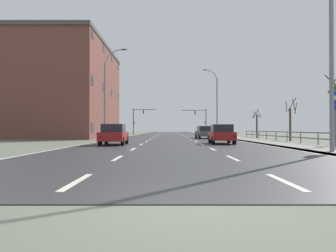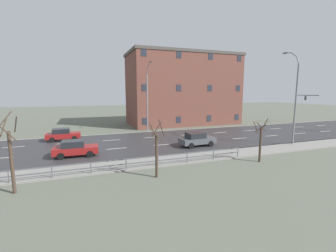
{
  "view_description": "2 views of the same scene",
  "coord_description": "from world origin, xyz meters",
  "px_view_note": "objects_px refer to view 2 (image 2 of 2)",
  "views": [
    {
      "loc": [
        -0.29,
        -4.7,
        1.2
      ],
      "look_at": [
        -0.03,
        62.3,
        1.89
      ],
      "focal_mm": 31.98,
      "sensor_mm": 36.0,
      "label": 1
    },
    {
      "loc": [
        27.47,
        20.43,
        6.22
      ],
      "look_at": [
        0.0,
        30.48,
        1.84
      ],
      "focal_mm": 24.73,
      "sensor_mm": 36.0,
      "label": 2
    }
  ],
  "objects_px": {
    "street_lamp_left_bank": "(147,99)",
    "car_distant": "(197,139)",
    "car_far_left": "(63,134)",
    "brick_building": "(182,89)",
    "traffic_signal_left": "(299,104)",
    "street_lamp_midground": "(295,99)",
    "car_mid_centre": "(75,148)"
  },
  "relations": [
    {
      "from": "car_far_left",
      "to": "brick_building",
      "type": "xyz_separation_m",
      "value": [
        -9.98,
        20.91,
        5.87
      ]
    },
    {
      "from": "street_lamp_midground",
      "to": "car_far_left",
      "type": "relative_size",
      "value": 2.62
    },
    {
      "from": "car_mid_centre",
      "to": "street_lamp_left_bank",
      "type": "bearing_deg",
      "value": 140.32
    },
    {
      "from": "car_far_left",
      "to": "street_lamp_midground",
      "type": "bearing_deg",
      "value": 63.8
    },
    {
      "from": "street_lamp_left_bank",
      "to": "brick_building",
      "type": "xyz_separation_m",
      "value": [
        -6.9,
        8.9,
        1.54
      ]
    },
    {
      "from": "street_lamp_midground",
      "to": "car_far_left",
      "type": "bearing_deg",
      "value": -114.9
    },
    {
      "from": "brick_building",
      "to": "street_lamp_left_bank",
      "type": "bearing_deg",
      "value": -52.19
    },
    {
      "from": "car_mid_centre",
      "to": "car_distant",
      "type": "xyz_separation_m",
      "value": [
        0.19,
        12.97,
        0.0
      ]
    },
    {
      "from": "car_mid_centre",
      "to": "car_distant",
      "type": "relative_size",
      "value": 0.99
    },
    {
      "from": "traffic_signal_left",
      "to": "car_mid_centre",
      "type": "relative_size",
      "value": 1.38
    },
    {
      "from": "car_mid_centre",
      "to": "car_far_left",
      "type": "bearing_deg",
      "value": -166.29
    },
    {
      "from": "brick_building",
      "to": "car_far_left",
      "type": "bearing_deg",
      "value": -64.5
    },
    {
      "from": "traffic_signal_left",
      "to": "car_mid_centre",
      "type": "height_order",
      "value": "traffic_signal_left"
    },
    {
      "from": "street_lamp_left_bank",
      "to": "car_mid_centre",
      "type": "height_order",
      "value": "street_lamp_left_bank"
    },
    {
      "from": "car_distant",
      "to": "car_far_left",
      "type": "height_order",
      "value": "same"
    },
    {
      "from": "car_mid_centre",
      "to": "car_distant",
      "type": "height_order",
      "value": "same"
    },
    {
      "from": "car_mid_centre",
      "to": "brick_building",
      "type": "relative_size",
      "value": 0.2
    },
    {
      "from": "street_lamp_left_bank",
      "to": "car_distant",
      "type": "height_order",
      "value": "street_lamp_left_bank"
    },
    {
      "from": "street_lamp_left_bank",
      "to": "traffic_signal_left",
      "type": "xyz_separation_m",
      "value": [
        0.46,
        31.09,
        -1.33
      ]
    },
    {
      "from": "traffic_signal_left",
      "to": "car_distant",
      "type": "xyz_separation_m",
      "value": [
        11.2,
        -28.45,
        -3.0
      ]
    },
    {
      "from": "street_lamp_midground",
      "to": "street_lamp_left_bank",
      "type": "relative_size",
      "value": 1.03
    },
    {
      "from": "traffic_signal_left",
      "to": "car_far_left",
      "type": "xyz_separation_m",
      "value": [
        2.61,
        -43.11,
        -3.0
      ]
    },
    {
      "from": "street_lamp_midground",
      "to": "brick_building",
      "type": "distance_m",
      "value": 22.3
    },
    {
      "from": "traffic_signal_left",
      "to": "street_lamp_left_bank",
      "type": "bearing_deg",
      "value": -90.86
    },
    {
      "from": "street_lamp_left_bank",
      "to": "car_far_left",
      "type": "xyz_separation_m",
      "value": [
        3.07,
        -12.02,
        -4.33
      ]
    },
    {
      "from": "street_lamp_midground",
      "to": "car_distant",
      "type": "relative_size",
      "value": 2.58
    },
    {
      "from": "street_lamp_left_bank",
      "to": "traffic_signal_left",
      "type": "relative_size",
      "value": 1.83
    },
    {
      "from": "car_mid_centre",
      "to": "car_far_left",
      "type": "xyz_separation_m",
      "value": [
        -8.4,
        -1.69,
        0.0
      ]
    },
    {
      "from": "street_lamp_midground",
      "to": "brick_building",
      "type": "bearing_deg",
      "value": -168.24
    },
    {
      "from": "traffic_signal_left",
      "to": "street_lamp_midground",
      "type": "bearing_deg",
      "value": -50.76
    },
    {
      "from": "street_lamp_midground",
      "to": "street_lamp_left_bank",
      "type": "distance_m",
      "value": 20.05
    },
    {
      "from": "street_lamp_midground",
      "to": "traffic_signal_left",
      "type": "bearing_deg",
      "value": 129.24
    }
  ]
}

